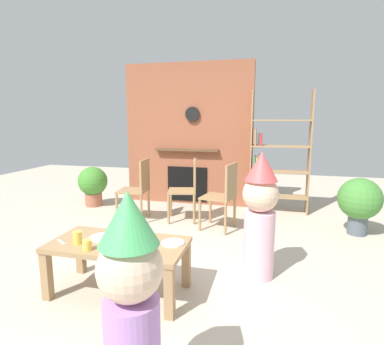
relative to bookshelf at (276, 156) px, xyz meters
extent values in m
plane|color=#BCB29E|center=(-1.01, -2.40, -0.89)|extent=(12.00, 12.00, 0.00)
cube|color=#935138|center=(-1.47, 0.20, 0.31)|extent=(2.20, 0.18, 2.40)
cube|color=black|center=(-1.47, 0.10, -0.54)|extent=(0.70, 0.02, 0.60)
cube|color=brown|center=(-1.47, 0.06, 0.06)|extent=(1.10, 0.10, 0.04)
cylinder|color=black|center=(-1.37, 0.08, 0.66)|extent=(0.24, 0.04, 0.24)
cube|color=#9E7A51|center=(-0.38, 0.00, 0.06)|extent=(0.02, 0.28, 1.90)
cube|color=#9E7A51|center=(0.50, 0.00, 0.06)|extent=(0.02, 0.28, 1.90)
cube|color=#9E7A51|center=(0.06, 0.00, -0.64)|extent=(0.86, 0.28, 0.02)
cube|color=#9E7A51|center=(0.06, 0.00, -0.24)|extent=(0.86, 0.28, 0.02)
cube|color=#9E7A51|center=(0.06, 0.00, 0.16)|extent=(0.86, 0.28, 0.02)
cube|color=#9E7A51|center=(0.06, 0.00, 0.56)|extent=(0.86, 0.28, 0.02)
cube|color=#B23333|center=(-0.32, 0.00, -0.52)|extent=(0.02, 0.20, 0.21)
cube|color=#3359A5|center=(-0.27, 0.00, -0.52)|extent=(0.03, 0.20, 0.20)
cube|color=#3F8C4C|center=(-0.32, 0.00, -0.12)|extent=(0.02, 0.20, 0.22)
cube|color=gold|center=(-0.28, 0.00, -0.12)|extent=(0.02, 0.20, 0.21)
cube|color=#8C4C99|center=(-0.25, 0.00, -0.10)|extent=(0.04, 0.20, 0.25)
cube|color=#D87F3F|center=(-0.32, 0.00, 0.30)|extent=(0.02, 0.20, 0.25)
cube|color=#4C4C51|center=(-0.28, 0.00, 0.27)|extent=(0.03, 0.20, 0.19)
cube|color=#B23333|center=(-0.23, 0.00, 0.26)|extent=(0.04, 0.20, 0.18)
cube|color=#9E7A51|center=(-1.30, -2.81, -0.46)|extent=(1.14, 0.57, 0.04)
cube|color=#9E7A51|center=(-1.82, -3.05, -0.68)|extent=(0.07, 0.07, 0.41)
cube|color=#9E7A51|center=(-0.77, -3.05, -0.68)|extent=(0.07, 0.07, 0.41)
cube|color=#9E7A51|center=(-1.82, -2.57, -0.68)|extent=(0.07, 0.07, 0.41)
cube|color=#9E7A51|center=(-0.77, -2.57, -0.68)|extent=(0.07, 0.07, 0.41)
cylinder|color=#F2CC4C|center=(-1.61, -2.91, -0.38)|extent=(0.07, 0.07, 0.10)
cylinder|color=#E5666B|center=(-1.27, -2.75, -0.39)|extent=(0.07, 0.07, 0.10)
cylinder|color=#F2CC4C|center=(-1.11, -2.79, -0.38)|extent=(0.08, 0.08, 0.10)
cylinder|color=#F2CC4C|center=(-1.46, -3.01, -0.39)|extent=(0.07, 0.07, 0.09)
cylinder|color=white|center=(-0.84, -2.72, -0.43)|extent=(0.19, 0.19, 0.01)
cylinder|color=white|center=(-1.47, -2.75, -0.43)|extent=(0.22, 0.22, 0.01)
cone|color=pink|center=(-1.27, -2.99, -0.39)|extent=(0.10, 0.10, 0.08)
cube|color=silver|center=(-1.76, -2.92, -0.43)|extent=(0.14, 0.09, 0.01)
sphere|color=beige|center=(-0.71, -3.81, -0.11)|extent=(0.32, 0.32, 0.32)
cone|color=#4CB766|center=(-0.71, -3.81, 0.14)|extent=(0.29, 0.29, 0.25)
cylinder|color=#EAB2C6|center=(-0.16, -2.24, -0.57)|extent=(0.28, 0.28, 0.63)
sphere|color=beige|center=(-0.16, -2.24, -0.09)|extent=(0.33, 0.33, 0.33)
cone|color=#EA4C4C|center=(-0.16, -2.24, 0.16)|extent=(0.29, 0.29, 0.26)
cube|color=#9E7A51|center=(-2.01, -0.96, -0.45)|extent=(0.43, 0.43, 0.02)
cube|color=#9E7A51|center=(-1.82, -0.95, -0.21)|extent=(0.07, 0.40, 0.45)
cylinder|color=#9E7A51|center=(-2.20, -0.80, -0.67)|extent=(0.04, 0.04, 0.43)
cylinder|color=#9E7A51|center=(-2.17, -1.16, -0.67)|extent=(0.04, 0.04, 0.43)
cylinder|color=#9E7A51|center=(-1.84, -0.77, -0.67)|extent=(0.04, 0.04, 0.43)
cylinder|color=#9E7A51|center=(-1.81, -1.13, -0.67)|extent=(0.04, 0.04, 0.43)
cube|color=#9E7A51|center=(-1.31, -0.81, -0.45)|extent=(0.48, 0.48, 0.02)
cube|color=#9E7A51|center=(-1.12, -0.77, -0.21)|extent=(0.12, 0.40, 0.45)
cylinder|color=#9E7A51|center=(-1.52, -0.67, -0.67)|extent=(0.04, 0.04, 0.43)
cylinder|color=#9E7A51|center=(-1.44, -1.02, -0.67)|extent=(0.04, 0.04, 0.43)
cylinder|color=#9E7A51|center=(-1.17, -0.59, -0.67)|extent=(0.04, 0.04, 0.43)
cylinder|color=#9E7A51|center=(-1.09, -0.95, -0.67)|extent=(0.04, 0.04, 0.43)
cube|color=#9E7A51|center=(-0.74, -1.04, -0.45)|extent=(0.48, 0.48, 0.02)
cube|color=#9E7A51|center=(-0.56, -1.08, -0.21)|extent=(0.11, 0.40, 0.45)
cylinder|color=#9E7A51|center=(-0.88, -0.83, -0.67)|extent=(0.04, 0.04, 0.43)
cylinder|color=#9E7A51|center=(-0.96, -1.18, -0.67)|extent=(0.04, 0.04, 0.43)
cylinder|color=#9E7A51|center=(-0.53, -0.90, -0.67)|extent=(0.04, 0.04, 0.43)
cylinder|color=#9E7A51|center=(-0.60, -1.26, -0.67)|extent=(0.04, 0.04, 0.43)
cylinder|color=#4C5660|center=(1.04, -0.81, -0.76)|extent=(0.23, 0.23, 0.25)
sphere|color=#428334|center=(1.04, -0.81, -0.42)|extent=(0.53, 0.53, 0.53)
cylinder|color=#9E5B42|center=(-2.99, -0.42, -0.78)|extent=(0.28, 0.28, 0.22)
sphere|color=#3F852E|center=(-2.99, -0.42, -0.46)|extent=(0.49, 0.49, 0.49)
camera|label=1|loc=(-0.10, -5.07, 0.58)|focal=29.30mm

